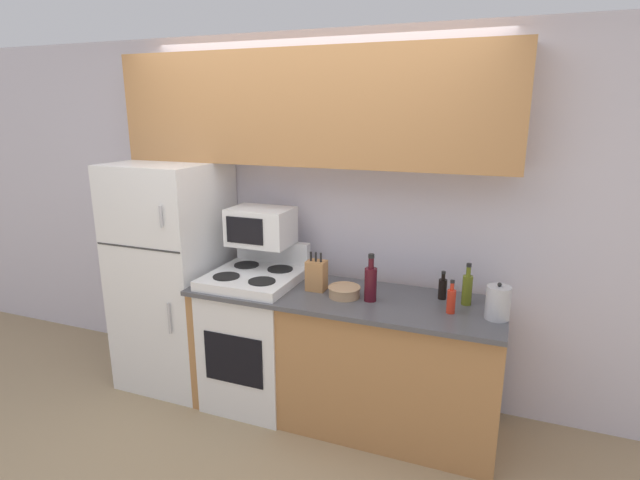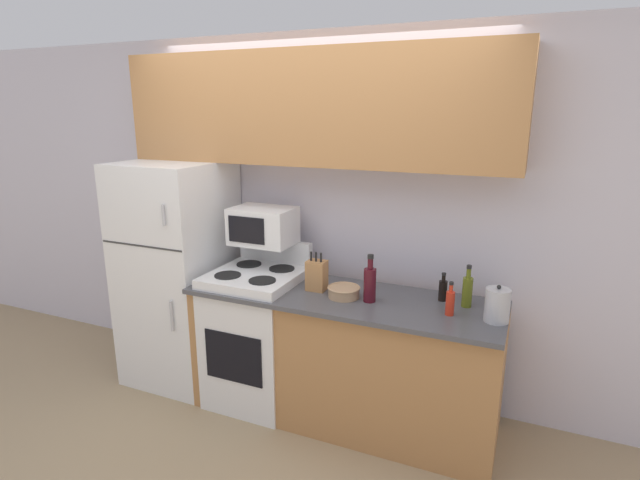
{
  "view_description": "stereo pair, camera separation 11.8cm",
  "coord_description": "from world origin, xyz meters",
  "px_view_note": "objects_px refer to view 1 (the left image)",
  "views": [
    {
      "loc": [
        1.31,
        -2.55,
        2.04
      ],
      "look_at": [
        0.2,
        0.28,
        1.24
      ],
      "focal_mm": 28.0,
      "sensor_mm": 36.0,
      "label": 1
    },
    {
      "loc": [
        1.42,
        -2.5,
        2.04
      ],
      "look_at": [
        0.2,
        0.28,
        1.24
      ],
      "focal_mm": 28.0,
      "sensor_mm": 36.0,
      "label": 2
    }
  ],
  "objects_px": {
    "refrigerator": "(174,274)",
    "microwave": "(261,226)",
    "bottle_hot_sauce": "(451,300)",
    "bottle_wine_red": "(371,283)",
    "stove": "(256,335)",
    "bottle_soy_sauce": "(443,288)",
    "bottle_olive_oil": "(467,288)",
    "bowl": "(344,291)",
    "kettle": "(498,303)",
    "knife_block": "(316,275)"
  },
  "relations": [
    {
      "from": "knife_block",
      "to": "kettle",
      "type": "distance_m",
      "value": 1.12
    },
    {
      "from": "bottle_wine_red",
      "to": "bottle_olive_oil",
      "type": "height_order",
      "value": "bottle_wine_red"
    },
    {
      "from": "bottle_hot_sauce",
      "to": "bottle_soy_sauce",
      "type": "height_order",
      "value": "bottle_hot_sauce"
    },
    {
      "from": "bowl",
      "to": "bottle_hot_sauce",
      "type": "xyz_separation_m",
      "value": [
        0.66,
        -0.02,
        0.04
      ]
    },
    {
      "from": "stove",
      "to": "kettle",
      "type": "bearing_deg",
      "value": -1.63
    },
    {
      "from": "stove",
      "to": "bottle_soy_sauce",
      "type": "relative_size",
      "value": 6.18
    },
    {
      "from": "bottle_olive_oil",
      "to": "stove",
      "type": "bearing_deg",
      "value": -175.44
    },
    {
      "from": "refrigerator",
      "to": "knife_block",
      "type": "xyz_separation_m",
      "value": [
        1.17,
        -0.05,
        0.15
      ]
    },
    {
      "from": "refrigerator",
      "to": "bottle_hot_sauce",
      "type": "bearing_deg",
      "value": -3.33
    },
    {
      "from": "microwave",
      "to": "bottle_soy_sauce",
      "type": "xyz_separation_m",
      "value": [
        1.26,
        0.01,
        -0.29
      ]
    },
    {
      "from": "bottle_hot_sauce",
      "to": "bottle_soy_sauce",
      "type": "xyz_separation_m",
      "value": [
        -0.08,
        0.21,
        -0.01
      ]
    },
    {
      "from": "bottle_soy_sauce",
      "to": "bowl",
      "type": "bearing_deg",
      "value": -161.82
    },
    {
      "from": "stove",
      "to": "bottle_wine_red",
      "type": "relative_size",
      "value": 3.71
    },
    {
      "from": "kettle",
      "to": "refrigerator",
      "type": "bearing_deg",
      "value": 177.33
    },
    {
      "from": "stove",
      "to": "bottle_hot_sauce",
      "type": "xyz_separation_m",
      "value": [
        1.32,
        -0.06,
        0.48
      ]
    },
    {
      "from": "microwave",
      "to": "bowl",
      "type": "height_order",
      "value": "microwave"
    },
    {
      "from": "knife_block",
      "to": "bottle_wine_red",
      "type": "relative_size",
      "value": 0.86
    },
    {
      "from": "bowl",
      "to": "bottle_soy_sauce",
      "type": "bearing_deg",
      "value": 18.18
    },
    {
      "from": "refrigerator",
      "to": "stove",
      "type": "bearing_deg",
      "value": -4.94
    },
    {
      "from": "microwave",
      "to": "kettle",
      "type": "xyz_separation_m",
      "value": [
        1.59,
        -0.19,
        -0.26
      ]
    },
    {
      "from": "microwave",
      "to": "bottle_soy_sauce",
      "type": "distance_m",
      "value": 1.29
    },
    {
      "from": "refrigerator",
      "to": "knife_block",
      "type": "distance_m",
      "value": 1.18
    },
    {
      "from": "stove",
      "to": "bottle_olive_oil",
      "type": "height_order",
      "value": "bottle_olive_oil"
    },
    {
      "from": "bowl",
      "to": "kettle",
      "type": "xyz_separation_m",
      "value": [
        0.91,
        -0.01,
        0.06
      ]
    },
    {
      "from": "stove",
      "to": "bottle_olive_oil",
      "type": "relative_size",
      "value": 4.28
    },
    {
      "from": "bottle_hot_sauce",
      "to": "bottle_wine_red",
      "type": "xyz_separation_m",
      "value": [
        -0.49,
        0.02,
        0.04
      ]
    },
    {
      "from": "stove",
      "to": "bowl",
      "type": "distance_m",
      "value": 0.79
    },
    {
      "from": "bottle_wine_red",
      "to": "refrigerator",
      "type": "bearing_deg",
      "value": 176.19
    },
    {
      "from": "bottle_hot_sauce",
      "to": "knife_block",
      "type": "bearing_deg",
      "value": 175.35
    },
    {
      "from": "bowl",
      "to": "microwave",
      "type": "bearing_deg",
      "value": 164.74
    },
    {
      "from": "microwave",
      "to": "bottle_wine_red",
      "type": "xyz_separation_m",
      "value": [
        0.85,
        -0.19,
        -0.24
      ]
    },
    {
      "from": "stove",
      "to": "microwave",
      "type": "distance_m",
      "value": 0.77
    },
    {
      "from": "stove",
      "to": "knife_block",
      "type": "xyz_separation_m",
      "value": [
        0.45,
        0.01,
        0.5
      ]
    },
    {
      "from": "refrigerator",
      "to": "microwave",
      "type": "height_order",
      "value": "refrigerator"
    },
    {
      "from": "microwave",
      "to": "bottle_hot_sauce",
      "type": "distance_m",
      "value": 1.38
    },
    {
      "from": "bottle_olive_oil",
      "to": "kettle",
      "type": "relative_size",
      "value": 1.21
    },
    {
      "from": "knife_block",
      "to": "kettle",
      "type": "height_order",
      "value": "knife_block"
    },
    {
      "from": "bottle_wine_red",
      "to": "bowl",
      "type": "bearing_deg",
      "value": 178.79
    },
    {
      "from": "microwave",
      "to": "bottle_wine_red",
      "type": "height_order",
      "value": "microwave"
    },
    {
      "from": "bowl",
      "to": "bottle_wine_red",
      "type": "height_order",
      "value": "bottle_wine_red"
    },
    {
      "from": "microwave",
      "to": "bottle_soy_sauce",
      "type": "height_order",
      "value": "microwave"
    },
    {
      "from": "microwave",
      "to": "bowl",
      "type": "relative_size",
      "value": 2.06
    },
    {
      "from": "bowl",
      "to": "kettle",
      "type": "distance_m",
      "value": 0.91
    },
    {
      "from": "knife_block",
      "to": "bottle_soy_sauce",
      "type": "distance_m",
      "value": 0.8
    },
    {
      "from": "bottle_wine_red",
      "to": "bottle_olive_oil",
      "type": "xyz_separation_m",
      "value": [
        0.56,
        0.15,
        -0.02
      ]
    },
    {
      "from": "refrigerator",
      "to": "microwave",
      "type": "bearing_deg",
      "value": 7.01
    },
    {
      "from": "kettle",
      "to": "bottle_wine_red",
      "type": "bearing_deg",
      "value": 179.73
    },
    {
      "from": "refrigerator",
      "to": "bottle_soy_sauce",
      "type": "relative_size",
      "value": 9.29
    },
    {
      "from": "bowl",
      "to": "bottle_wine_red",
      "type": "bearing_deg",
      "value": -1.21
    },
    {
      "from": "knife_block",
      "to": "bottle_hot_sauce",
      "type": "xyz_separation_m",
      "value": [
        0.87,
        -0.07,
        -0.02
      ]
    }
  ]
}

